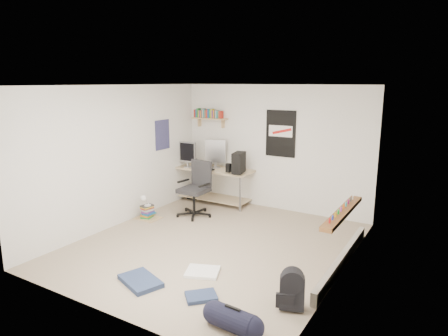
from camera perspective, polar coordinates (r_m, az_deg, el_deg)
The scene contains 26 objects.
floor at distance 6.50m, azimuth -1.45°, elevation -10.94°, with size 4.00×4.50×0.01m, color gray.
ceiling at distance 5.97m, azimuth -1.58°, elevation 11.78°, with size 4.00×4.50×0.01m, color white.
back_wall at distance 8.08m, azimuth 7.11°, elevation 2.87°, with size 4.00×0.01×2.50m, color silver.
left_wall at distance 7.37m, azimuth -14.80°, elevation 1.65°, with size 0.01×4.50×2.50m, color silver.
right_wall at distance 5.34m, azimuth 16.98°, elevation -2.43°, with size 0.01×4.50×2.50m, color silver.
desk at distance 8.59m, azimuth -1.32°, elevation -2.50°, with size 1.71×0.75×0.78m, color #C2BB86.
monitor_left at distance 8.54m, azimuth -5.19°, elevation 1.68°, with size 0.39×0.10×0.43m, color #B3B3B8.
monitor_right at distance 8.43m, azimuth -1.23°, elevation 1.77°, with size 0.44×0.11×0.48m, color #B9B8BE.
pc_tower at distance 7.89m, azimuth 2.12°, elevation 0.77°, with size 0.19×0.39×0.41m, color black.
keyboard at distance 8.26m, azimuth -2.71°, elevation -0.10°, with size 0.40×0.14×0.02m, color black.
speaker_left at distance 8.60m, azimuth -4.27°, elevation 0.85°, with size 0.08×0.08×0.16m, color black.
speaker_right at distance 7.97m, azimuth 0.62°, elevation 0.03°, with size 0.09×0.09×0.17m, color black.
office_chair at distance 7.70m, azimuth -4.33°, elevation -3.34°, with size 0.70×0.70×1.07m, color black.
wall_shelf at distance 8.59m, azimuth -2.05°, elevation 7.09°, with size 0.80×0.22×0.24m, color tan.
poster_back_wall at distance 7.95m, azimuth 8.08°, elevation 4.88°, with size 0.62×0.03×0.92m, color black.
poster_left_wall at distance 8.19m, azimuth -8.79°, elevation 4.72°, with size 0.02×0.42×0.60m, color navy.
window at distance 5.60m, azimuth 17.32°, elevation 0.30°, with size 0.10×1.50×1.26m, color brown.
baseboard_heater at distance 6.01m, azimuth 16.53°, elevation -12.48°, with size 0.08×2.50×0.18m, color #B7B2A8.
backpack at distance 4.83m, azimuth 9.68°, elevation -17.15°, with size 0.28×0.22×0.37m, color black.
duffel_bag at distance 4.44m, azimuth 1.24°, elevation -20.68°, with size 0.25×0.25×0.49m, color black.
tshirt at distance 5.62m, azimuth -3.09°, elevation -14.58°, with size 0.44×0.37×0.04m, color white.
jeans_a at distance 5.47m, azimuth -11.85°, elevation -15.52°, with size 0.59×0.38×0.06m, color navy.
jeans_b at distance 5.05m, azimuth -3.28°, elevation -17.83°, with size 0.37×0.27×0.05m, color navy.
book_stack at distance 7.75m, azimuth -10.84°, elevation -6.04°, with size 0.40×0.33×0.27m, color brown.
desk_lamp at distance 7.66m, azimuth -10.89°, elevation -4.47°, with size 0.12×0.20×0.20m, color white.
subwoofer at distance 8.89m, azimuth -4.32°, elevation -3.53°, with size 0.23×0.23×0.26m, color black.
Camera 1 is at (3.21, -5.04, 2.56)m, focal length 32.00 mm.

